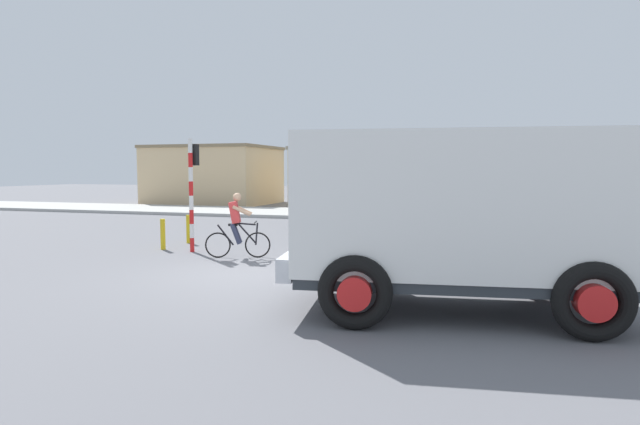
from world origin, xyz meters
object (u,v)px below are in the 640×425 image
object	(u,v)px
traffic_light_pole	(192,179)
cyclist	(237,225)
truck_foreground	(460,210)
car_red_near	(474,221)
pedestrian_near_kerb	(322,207)
bollard_far	(189,229)
bollard_near	(163,234)

from	to	relation	value
traffic_light_pole	cyclist	bearing A→B (deg)	-19.93
truck_foreground	car_red_near	bearing A→B (deg)	88.62
car_red_near	pedestrian_near_kerb	bearing A→B (deg)	146.76
cyclist	car_red_near	size ratio (longest dim) A/B	0.41
cyclist	bollard_far	xyz separation A→B (m)	(-2.71, 2.05, -0.41)
truck_foreground	cyclist	size ratio (longest dim) A/B	3.31
cyclist	traffic_light_pole	size ratio (longest dim) A/B	0.54
traffic_light_pole	bollard_far	size ratio (longest dim) A/B	3.56
pedestrian_near_kerb	cyclist	bearing A→B (deg)	-91.32
bollard_near	bollard_far	world-z (taller)	same
truck_foreground	traffic_light_pole	xyz separation A→B (m)	(-7.48, 4.28, 0.40)
traffic_light_pole	car_red_near	world-z (taller)	traffic_light_pole
pedestrian_near_kerb	bollard_far	distance (m)	5.93
cyclist	truck_foreground	bearing A→B (deg)	-32.36
cyclist	pedestrian_near_kerb	world-z (taller)	cyclist
cyclist	traffic_light_pole	distance (m)	2.15
pedestrian_near_kerb	bollard_near	xyz separation A→B (m)	(-2.88, -6.57, -0.40)
cyclist	traffic_light_pole	bearing A→B (deg)	160.07
traffic_light_pole	bollard_far	bearing A→B (deg)	125.66
bollard_near	cyclist	bearing A→B (deg)	-13.55
truck_foreground	car_red_near	xyz separation A→B (m)	(0.17, 7.10, -0.85)
car_red_near	bollard_far	bearing A→B (deg)	-171.06
pedestrian_near_kerb	bollard_far	world-z (taller)	pedestrian_near_kerb
bollard_near	traffic_light_pole	bearing A→B (deg)	-2.55
pedestrian_near_kerb	bollard_near	bearing A→B (deg)	-113.67
car_red_near	traffic_light_pole	bearing A→B (deg)	-159.81
truck_foreground	cyclist	distance (m)	6.91
bollard_near	bollard_far	bearing A→B (deg)	90.00
pedestrian_near_kerb	bollard_near	size ratio (longest dim) A/B	1.80
truck_foreground	bollard_far	xyz separation A→B (m)	(-8.52, 5.73, -1.22)
pedestrian_near_kerb	traffic_light_pole	bearing A→B (deg)	-105.57
truck_foreground	car_red_near	world-z (taller)	truck_foreground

